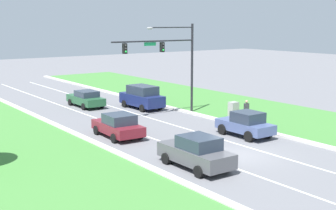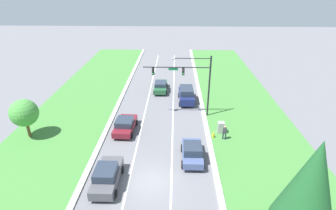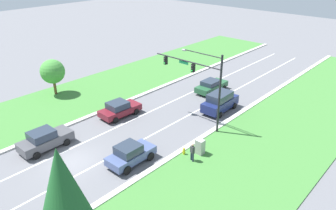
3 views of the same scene
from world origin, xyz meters
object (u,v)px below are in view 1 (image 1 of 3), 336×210
forest_sedan (86,99)px  utility_cabinet (233,110)px  traffic_signal_mast (170,55)px  burgundy_sedan (118,125)px  graphite_sedan (196,152)px  slate_blue_sedan (246,124)px  navy_suv (142,97)px  pedestrian (246,110)px  fire_hydrant (233,118)px

forest_sedan → utility_cabinet: size_ratio=3.33×
traffic_signal_mast → burgundy_sedan: (-7.23, -3.95, -4.28)m
graphite_sedan → slate_blue_sedan: bearing=25.8°
burgundy_sedan → graphite_sedan: 8.39m
slate_blue_sedan → forest_sedan: 17.14m
burgundy_sedan → navy_suv: bearing=51.4°
slate_blue_sedan → utility_cabinet: (3.39, 4.78, -0.17)m
slate_blue_sedan → graphite_sedan: graphite_sedan is taller
utility_cabinet → pedestrian: size_ratio=0.82×
navy_suv → fire_hydrant: 9.56m
burgundy_sedan → navy_suv: 10.69m
slate_blue_sedan → forest_sedan: bearing=103.0°
burgundy_sedan → pedestrian: pedestrian is taller
utility_cabinet → fire_hydrant: (-0.92, -0.99, -0.35)m
burgundy_sedan → fire_hydrant: size_ratio=6.39×
forest_sedan → navy_suv: 5.30m
traffic_signal_mast → pedestrian: (3.49, -5.37, -4.14)m
pedestrian → fire_hydrant: bearing=5.0°
burgundy_sedan → pedestrian: bearing=-4.9°
navy_suv → traffic_signal_mast: bearing=-89.1°
graphite_sedan → utility_cabinet: bearing=37.9°
traffic_signal_mast → utility_cabinet: (3.31, -4.09, -4.39)m
slate_blue_sedan → graphite_sedan: bearing=-154.1°
burgundy_sedan → utility_cabinet: (10.54, -0.15, -0.11)m
graphite_sedan → burgundy_sedan: bearing=89.9°
traffic_signal_mast → fire_hydrant: (2.39, -5.08, -4.74)m
slate_blue_sedan → fire_hydrant: size_ratio=5.88×
navy_suv → burgundy_sedan: bearing=-132.9°
forest_sedan → graphite_sedan: 20.44m
navy_suv → pedestrian: 10.15m
utility_cabinet → pedestrian: (0.18, -1.27, 0.24)m
pedestrian → graphite_sedan: bearing=52.3°
forest_sedan → graphite_sedan: bearing=-99.3°
pedestrian → utility_cabinet: bearing=-62.6°
forest_sedan → pedestrian: pedestrian is taller
fire_hydrant → forest_sedan: bearing=116.1°
traffic_signal_mast → graphite_sedan: 14.91m
navy_suv → pedestrian: (3.68, -9.46, -0.12)m
slate_blue_sedan → fire_hydrant: slate_blue_sedan is taller
slate_blue_sedan → pedestrian: slate_blue_sedan is taller
slate_blue_sedan → utility_cabinet: slate_blue_sedan is taller
fire_hydrant → pedestrian: bearing=-14.3°
pedestrian → fire_hydrant: size_ratio=2.41×
graphite_sedan → navy_suv: bearing=66.7°
graphite_sedan → pedestrian: size_ratio=2.71×
slate_blue_sedan → navy_suv: (-0.11, 12.96, 0.20)m
burgundy_sedan → navy_suv: navy_suv is taller
graphite_sedan → pedestrian: (10.72, 6.97, 0.06)m
navy_suv → fire_hydrant: size_ratio=6.76×
traffic_signal_mast → forest_sedan: (-3.93, 7.83, -4.31)m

